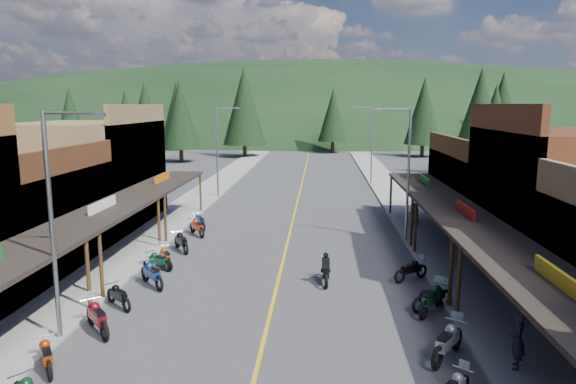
% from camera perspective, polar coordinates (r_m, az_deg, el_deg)
% --- Properties ---
extents(ground, '(220.00, 220.00, 0.00)m').
position_cam_1_polar(ground, '(23.81, -1.24, -10.37)').
color(ground, '#38383A').
rests_on(ground, ground).
extents(centerline, '(0.15, 90.00, 0.01)m').
position_cam_1_polar(centerline, '(43.11, 1.01, -1.24)').
color(centerline, gold).
rests_on(centerline, ground).
extents(sidewalk_west, '(3.40, 94.00, 0.15)m').
position_cam_1_polar(sidewalk_west, '(44.34, -10.30, -0.99)').
color(sidewalk_west, gray).
rests_on(sidewalk_west, ground).
extents(sidewalk_east, '(3.40, 94.00, 0.15)m').
position_cam_1_polar(sidewalk_east, '(43.58, 12.51, -1.25)').
color(sidewalk_east, gray).
rests_on(sidewalk_east, ground).
extents(shop_west_2, '(10.90, 9.00, 6.20)m').
position_cam_1_polar(shop_west_2, '(29.20, -28.97, -2.67)').
color(shop_west_2, '#3F2111').
rests_on(shop_west_2, ground).
extents(shop_west_3, '(10.90, 10.20, 8.20)m').
position_cam_1_polar(shop_west_3, '(37.37, -21.27, 1.87)').
color(shop_west_3, brown).
rests_on(shop_west_3, ground).
extents(shop_east_3, '(10.90, 10.20, 6.20)m').
position_cam_1_polar(shop_east_3, '(36.05, 22.73, -0.07)').
color(shop_east_3, '#4C2D16').
rests_on(shop_east_3, ground).
extents(streetlight_0, '(2.16, 0.18, 8.00)m').
position_cam_1_polar(streetlight_0, '(18.91, -24.47, -2.49)').
color(streetlight_0, gray).
rests_on(streetlight_0, ground).
extents(streetlight_1, '(2.16, 0.18, 8.00)m').
position_cam_1_polar(streetlight_1, '(45.32, -7.71, 4.90)').
color(streetlight_1, gray).
rests_on(streetlight_1, ground).
extents(streetlight_2, '(2.16, 0.18, 8.00)m').
position_cam_1_polar(streetlight_2, '(30.92, 12.97, 2.55)').
color(streetlight_2, gray).
rests_on(streetlight_2, ground).
extents(streetlight_3, '(2.16, 0.18, 8.00)m').
position_cam_1_polar(streetlight_3, '(52.66, 9.14, 5.52)').
color(streetlight_3, gray).
rests_on(streetlight_3, ground).
extents(ridge_hill, '(310.00, 140.00, 60.00)m').
position_cam_1_polar(ridge_hill, '(157.51, 2.94, 6.68)').
color(ridge_hill, black).
rests_on(ridge_hill, ground).
extents(pine_0, '(5.04, 5.04, 11.00)m').
position_cam_1_polar(pine_0, '(94.15, -23.05, 7.89)').
color(pine_0, black).
rests_on(pine_0, ground).
extents(pine_1, '(5.88, 5.88, 12.50)m').
position_cam_1_polar(pine_1, '(95.86, -12.21, 8.90)').
color(pine_1, black).
rests_on(pine_1, ground).
extents(pine_2, '(6.72, 6.72, 14.00)m').
position_cam_1_polar(pine_2, '(81.17, -4.89, 9.51)').
color(pine_2, black).
rests_on(pine_2, ground).
extents(pine_3, '(5.04, 5.04, 11.00)m').
position_cam_1_polar(pine_3, '(88.33, 5.03, 8.54)').
color(pine_3, black).
rests_on(pine_3, ground).
extents(pine_4, '(5.88, 5.88, 12.50)m').
position_cam_1_polar(pine_4, '(83.85, 14.86, 8.72)').
color(pine_4, black).
rests_on(pine_4, ground).
extents(pine_5, '(6.72, 6.72, 14.00)m').
position_cam_1_polar(pine_5, '(99.59, 22.70, 8.83)').
color(pine_5, black).
rests_on(pine_5, ground).
extents(pine_7, '(5.88, 5.88, 12.50)m').
position_cam_1_polar(pine_7, '(103.98, -15.60, 8.81)').
color(pine_7, black).
rests_on(pine_7, ground).
extents(pine_8, '(4.48, 4.48, 10.00)m').
position_cam_1_polar(pine_8, '(66.76, -17.52, 7.35)').
color(pine_8, black).
rests_on(pine_8, ground).
extents(pine_9, '(4.93, 4.93, 10.80)m').
position_cam_1_polar(pine_9, '(70.84, 21.98, 7.54)').
color(pine_9, black).
rests_on(pine_9, ground).
extents(pine_10, '(5.38, 5.38, 11.60)m').
position_cam_1_polar(pine_10, '(74.99, -11.91, 8.41)').
color(pine_10, black).
rests_on(pine_10, ground).
extents(pine_11, '(5.82, 5.82, 12.40)m').
position_cam_1_polar(pine_11, '(62.95, 20.53, 8.18)').
color(pine_11, black).
rests_on(pine_11, ground).
extents(bike_west_4, '(1.65, 1.98, 1.12)m').
position_cam_1_polar(bike_west_4, '(18.23, -25.28, -15.94)').
color(bike_west_4, '#A2340B').
rests_on(bike_west_4, ground).
extents(bike_west_5, '(2.08, 2.27, 1.33)m').
position_cam_1_polar(bike_west_5, '(20.20, -20.45, -12.76)').
color(bike_west_5, maroon).
rests_on(bike_west_5, ground).
extents(bike_west_6, '(1.86, 1.79, 1.11)m').
position_cam_1_polar(bike_west_6, '(22.30, -18.33, -10.78)').
color(bike_west_6, black).
rests_on(bike_west_6, ground).
extents(bike_west_7, '(2.05, 2.21, 1.30)m').
position_cam_1_polar(bike_west_7, '(24.30, -14.90, -8.67)').
color(bike_west_7, navy).
rests_on(bike_west_7, ground).
extents(bike_west_8, '(1.95, 1.36, 1.07)m').
position_cam_1_polar(bike_west_8, '(26.60, -14.28, -7.30)').
color(bike_west_8, '#0C4029').
rests_on(bike_west_8, ground).
extents(bike_west_9, '(1.60, 2.06, 1.15)m').
position_cam_1_polar(bike_west_9, '(27.06, -13.47, -6.89)').
color(bike_west_9, '#BE520D').
rests_on(bike_west_9, ground).
extents(bike_west_10, '(1.79, 2.22, 1.24)m').
position_cam_1_polar(bike_west_10, '(29.55, -11.77, -5.32)').
color(bike_west_10, black).
rests_on(bike_west_10, ground).
extents(bike_west_11, '(1.83, 2.19, 1.24)m').
position_cam_1_polar(bike_west_11, '(32.88, -10.08, -3.74)').
color(bike_west_11, red).
rests_on(bike_west_11, ground).
extents(bike_west_12, '(1.69, 2.17, 1.20)m').
position_cam_1_polar(bike_west_12, '(34.46, -9.80, -3.14)').
color(bike_west_12, navy).
rests_on(bike_west_12, ground).
extents(bike_east_5, '(1.97, 2.38, 1.34)m').
position_cam_1_polar(bike_east_5, '(17.96, 17.33, -15.44)').
color(bike_east_5, gray).
rests_on(bike_east_5, ground).
extents(bike_east_6, '(1.88, 2.33, 1.30)m').
position_cam_1_polar(bike_east_6, '(21.43, 15.66, -11.21)').
color(bike_east_6, '#0D411D').
rests_on(bike_east_6, ground).
extents(bike_east_7, '(2.12, 1.78, 1.20)m').
position_cam_1_polar(bike_east_7, '(21.80, 15.74, -10.99)').
color(bike_east_7, black).
rests_on(bike_east_7, ground).
extents(bike_east_8, '(2.03, 1.73, 1.15)m').
position_cam_1_polar(bike_east_8, '(24.95, 13.52, -8.30)').
color(bike_east_8, black).
rests_on(bike_east_8, ground).
extents(rider_on_bike, '(0.76, 2.05, 1.54)m').
position_cam_1_polar(rider_on_bike, '(23.98, 4.20, -8.68)').
color(rider_on_bike, black).
rests_on(rider_on_bike, ground).
extents(pedestrian_east_a, '(0.61, 0.76, 1.82)m').
position_cam_1_polar(pedestrian_east_a, '(17.75, 24.17, -14.80)').
color(pedestrian_east_a, '#261F2E').
rests_on(pedestrian_east_a, sidewalk_east).
extents(pedestrian_east_b, '(0.84, 0.60, 1.56)m').
position_cam_1_polar(pedestrian_east_b, '(35.54, 13.87, -2.36)').
color(pedestrian_east_b, brown).
rests_on(pedestrian_east_b, sidewalk_east).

